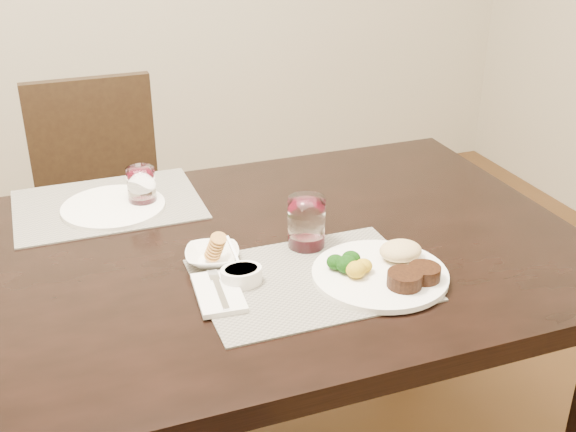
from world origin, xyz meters
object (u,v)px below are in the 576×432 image
object	(u,v)px
chair_far	(103,201)
wine_glass_near	(306,225)
dinner_plate	(387,270)
steak_knife	(411,276)
cracker_bowl	(212,255)
far_plate	(113,207)

from	to	relation	value
chair_far	wine_glass_near	world-z (taller)	chair_far
dinner_plate	steak_knife	size ratio (longest dim) A/B	1.25
chair_far	steak_knife	bearing A→B (deg)	-66.61
dinner_plate	cracker_bowl	xyz separation A→B (m)	(-0.33, 0.19, -0.00)
steak_knife	far_plate	distance (m)	0.77
dinner_plate	cracker_bowl	size ratio (longest dim) A/B	1.99
chair_far	dinner_plate	xyz separation A→B (m)	(0.46, -1.15, 0.27)
wine_glass_near	far_plate	distance (m)	0.52
dinner_plate	far_plate	distance (m)	0.72
cracker_bowl	far_plate	bearing A→B (deg)	115.36
steak_knife	wine_glass_near	distance (m)	0.26
far_plate	wine_glass_near	bearing A→B (deg)	-42.03
chair_far	far_plate	world-z (taller)	chair_far
dinner_plate	wine_glass_near	distance (m)	0.22
wine_glass_near	chair_far	bearing A→B (deg)	110.33
chair_far	steak_knife	distance (m)	1.31
cracker_bowl	far_plate	world-z (taller)	cracker_bowl
cracker_bowl	wine_glass_near	size ratio (longest dim) A/B	1.23
cracker_bowl	far_plate	distance (m)	0.38
steak_knife	far_plate	xyz separation A→B (m)	(-0.53, 0.56, 0.00)
cracker_bowl	wine_glass_near	world-z (taller)	wine_glass_near
cracker_bowl	chair_far	bearing A→B (deg)	98.15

